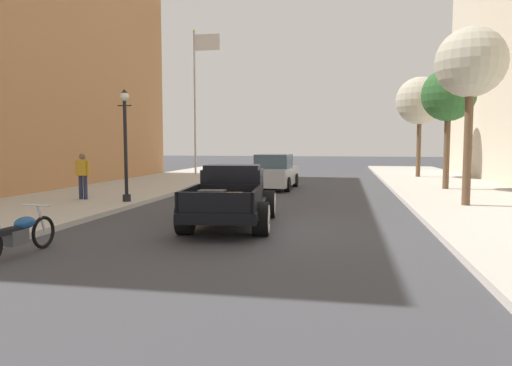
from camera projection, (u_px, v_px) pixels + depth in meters
name	position (u px, v px, depth m)	size (l,w,h in m)	color
ground_plane	(248.00, 228.00, 11.95)	(140.00, 140.00, 0.00)	#3D3D42
hotrod_truck_black	(232.00, 196.00, 12.53)	(2.48, 5.04, 1.58)	black
motorcycle_parked	(18.00, 234.00, 8.88)	(0.62, 2.12, 0.93)	black
car_background_silver	(274.00, 173.00, 22.26)	(1.98, 4.36, 1.65)	#B7B7BC
pedestrian_sidewalk_left	(83.00, 173.00, 16.79)	(0.53, 0.22, 1.65)	#232847
street_lamp_near	(125.00, 137.00, 16.07)	(0.50, 0.32, 3.85)	black
flagpole	(198.00, 86.00, 29.75)	(1.74, 0.16, 9.16)	#B2B2B7
street_tree_nearest	(471.00, 64.00, 14.90)	(2.21, 2.21, 5.68)	brown
street_tree_second	(449.00, 96.00, 20.51)	(2.32, 2.32, 5.30)	brown
street_tree_third	(420.00, 101.00, 28.10)	(2.83, 2.83, 5.99)	brown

